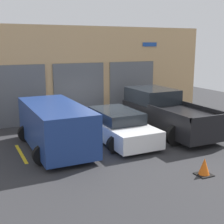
{
  "coord_description": "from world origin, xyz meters",
  "views": [
    {
      "loc": [
        -5.61,
        -12.29,
        3.95
      ],
      "look_at": [
        0.0,
        -0.56,
        1.1
      ],
      "focal_mm": 50.0,
      "sensor_mm": 36.0,
      "label": 1
    }
  ],
  "objects": [
    {
      "name": "sedan_white",
      "position": [
        0.0,
        -1.04,
        0.6
      ],
      "size": [
        2.18,
        4.46,
        1.27
      ],
      "color": "white",
      "rests_on": "ground"
    },
    {
      "name": "pickup_truck",
      "position": [
        2.63,
        -0.75,
        0.86
      ],
      "size": [
        2.62,
        5.35,
        1.83
      ],
      "color": "black",
      "rests_on": "ground"
    },
    {
      "name": "ground_plane",
      "position": [
        0.0,
        0.0,
        0.0
      ],
      "size": [
        28.0,
        28.0,
        0.0
      ],
      "primitive_type": "plane",
      "color": "#2D2D30"
    },
    {
      "name": "parking_stripe_far_left",
      "position": [
        -3.94,
        -1.06,
        0.0
      ],
      "size": [
        0.12,
        2.2,
        0.01
      ],
      "primitive_type": "cube",
      "color": "gold",
      "rests_on": "ground"
    },
    {
      "name": "shophouse_building",
      "position": [
        -0.01,
        3.29,
        2.38
      ],
      "size": [
        14.72,
        0.68,
        4.85
      ],
      "color": "tan",
      "rests_on": "ground"
    },
    {
      "name": "sedan_side",
      "position": [
        -2.63,
        -1.06,
        0.93
      ],
      "size": [
        2.36,
        4.59,
        1.72
      ],
      "color": "navy",
      "rests_on": "ground"
    },
    {
      "name": "traffic_cone",
      "position": [
        0.8,
        -5.44,
        0.25
      ],
      "size": [
        0.47,
        0.47,
        0.55
      ],
      "color": "black",
      "rests_on": "ground"
    },
    {
      "name": "parking_stripe_centre",
      "position": [
        1.31,
        -1.06,
        0.0
      ],
      "size": [
        0.12,
        2.2,
        0.01
      ],
      "primitive_type": "cube",
      "color": "gold",
      "rests_on": "ground"
    },
    {
      "name": "parking_stripe_left",
      "position": [
        -1.31,
        -1.06,
        0.0
      ],
      "size": [
        0.12,
        2.2,
        0.01
      ],
      "primitive_type": "cube",
      "color": "gold",
      "rests_on": "ground"
    },
    {
      "name": "parking_stripe_right",
      "position": [
        3.94,
        -1.06,
        0.0
      ],
      "size": [
        0.12,
        2.2,
        0.01
      ],
      "primitive_type": "cube",
      "color": "gold",
      "rests_on": "ground"
    }
  ]
}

